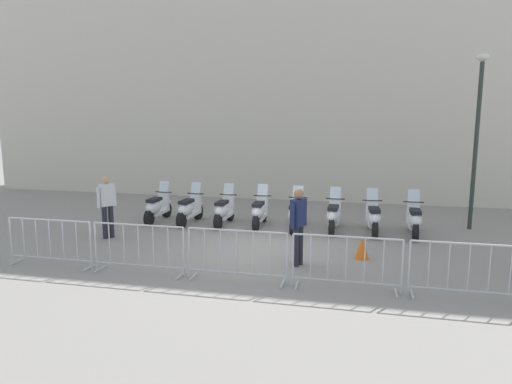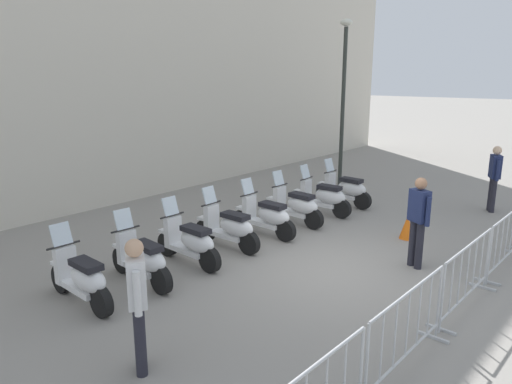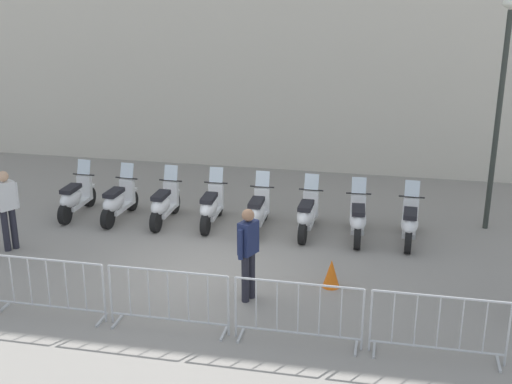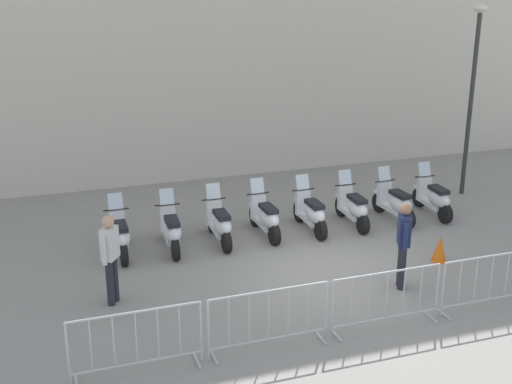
{
  "view_description": "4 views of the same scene",
  "coord_description": "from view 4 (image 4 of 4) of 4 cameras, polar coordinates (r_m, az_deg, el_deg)",
  "views": [
    {
      "loc": [
        0.48,
        -10.65,
        3.19
      ],
      "look_at": [
        -0.26,
        2.28,
        1.09
      ],
      "focal_mm": 30.91,
      "sensor_mm": 36.0,
      "label": 1
    },
    {
      "loc": [
        -8.04,
        -3.13,
        3.64
      ],
      "look_at": [
        0.25,
        1.98,
        1.18
      ],
      "focal_mm": 34.26,
      "sensor_mm": 36.0,
      "label": 2
    },
    {
      "loc": [
        1.43,
        -11.99,
        5.74
      ],
      "look_at": [
        0.89,
        2.01,
        0.96
      ],
      "focal_mm": 47.18,
      "sensor_mm": 36.0,
      "label": 3
    },
    {
      "loc": [
        -7.22,
        -10.19,
        5.93
      ],
      "look_at": [
        -0.66,
        1.93,
        1.29
      ],
      "focal_mm": 46.9,
      "sensor_mm": 36.0,
      "label": 4
    }
  ],
  "objects": [
    {
      "name": "motorcycle_6",
      "position": [
        16.69,
        11.8,
        -0.95
      ],
      "size": [
        0.57,
        1.73,
        1.24
      ],
      "color": "black",
      "rests_on": "ground"
    },
    {
      "name": "barrier_segment_3",
      "position": [
        12.91,
        19.39,
        -7.27
      ],
      "size": [
        2.02,
        0.75,
        1.07
      ],
      "color": "#B2B5B7",
      "rests_on": "ground"
    },
    {
      "name": "ground_plane",
      "position": [
        13.82,
        6.26,
        -6.91
      ],
      "size": [
        120.0,
        120.0,
        0.0
      ],
      "primitive_type": "plane",
      "color": "gray"
    },
    {
      "name": "motorcycle_7",
      "position": [
        17.26,
        14.95,
        -0.53
      ],
      "size": [
        0.68,
        1.71,
        1.24
      ],
      "color": "black",
      "rests_on": "ground"
    },
    {
      "name": "officer_near_row_end",
      "position": [
        13.09,
        12.46,
        -4.06
      ],
      "size": [
        0.38,
        0.48,
        1.73
      ],
      "color": "#23232D",
      "rests_on": "ground"
    },
    {
      "name": "barrier_segment_2",
      "position": [
        11.79,
        11.04,
        -9.05
      ],
      "size": [
        2.02,
        0.75,
        1.07
      ],
      "color": "#B2B5B7",
      "rests_on": "ground"
    },
    {
      "name": "traffic_cone",
      "position": [
        14.7,
        15.4,
        -4.72
      ],
      "size": [
        0.32,
        0.32,
        0.55
      ],
      "primitive_type": "cone",
      "color": "orange",
      "rests_on": "ground"
    },
    {
      "name": "motorcycle_0",
      "position": [
        14.67,
        -11.51,
        -3.69
      ],
      "size": [
        0.66,
        1.72,
        1.24
      ],
      "color": "black",
      "rests_on": "ground"
    },
    {
      "name": "street_lamp",
      "position": [
        18.62,
        18.02,
        8.99
      ],
      "size": [
        0.36,
        0.36,
        5.06
      ],
      "color": "#2D332D",
      "rests_on": "ground"
    },
    {
      "name": "officer_mid_plaza",
      "position": [
        12.48,
        -12.32,
        -5.21
      ],
      "size": [
        0.41,
        0.43,
        1.73
      ],
      "color": "#23232D",
      "rests_on": "ground"
    },
    {
      "name": "motorcycle_4",
      "position": [
        15.73,
        4.74,
        -1.82
      ],
      "size": [
        0.64,
        1.72,
        1.24
      ],
      "color": "black",
      "rests_on": "ground"
    },
    {
      "name": "motorcycle_1",
      "position": [
        14.78,
        -7.23,
        -3.29
      ],
      "size": [
        0.71,
        1.71,
        1.24
      ],
      "color": "black",
      "rests_on": "ground"
    },
    {
      "name": "barrier_segment_0",
      "position": [
        10.54,
        -10.16,
        -12.57
      ],
      "size": [
        2.02,
        0.75,
        1.07
      ],
      "color": "#B2B5B7",
      "rests_on": "ground"
    },
    {
      "name": "barrier_segment_1",
      "position": [
        10.97,
        1.11,
        -10.89
      ],
      "size": [
        2.02,
        0.75,
        1.07
      ],
      "color": "#B2B5B7",
      "rests_on": "ground"
    },
    {
      "name": "motorcycle_2",
      "position": [
        15.05,
        -3.1,
        -2.75
      ],
      "size": [
        0.66,
        1.72,
        1.24
      ],
      "color": "black",
      "rests_on": "ground"
    },
    {
      "name": "motorcycle_3",
      "position": [
        15.41,
        0.84,
        -2.2
      ],
      "size": [
        0.62,
        1.72,
        1.24
      ],
      "color": "black",
      "rests_on": "ground"
    },
    {
      "name": "motorcycle_5",
      "position": [
        16.2,
        8.32,
        -1.35
      ],
      "size": [
        0.68,
        1.71,
        1.24
      ],
      "color": "black",
      "rests_on": "ground"
    }
  ]
}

